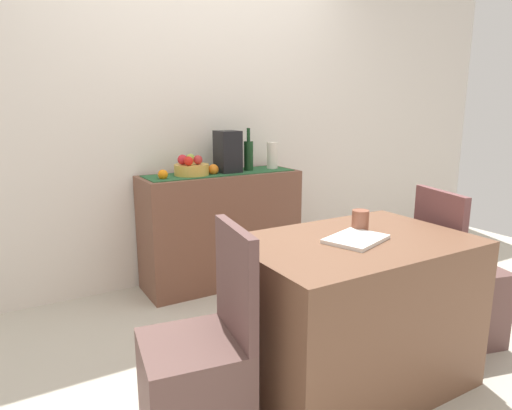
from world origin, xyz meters
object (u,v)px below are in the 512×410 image
chair_near_window (198,383)px  chair_by_corner (456,297)px  coffee_maker (228,152)px  coffee_cup (360,221)px  wine_bottle (249,155)px  open_book (356,239)px  sideboard_console (221,229)px  fruit_bowl (192,170)px  ceramic_vase (272,156)px  dining_table (352,312)px

chair_near_window → chair_by_corner: same height
coffee_maker → coffee_cup: bearing=-88.9°
wine_bottle → open_book: wine_bottle is taller
coffee_maker → chair_by_corner: coffee_maker is taller
sideboard_console → coffee_maker: (0.06, 0.00, 0.58)m
sideboard_console → wine_bottle: bearing=0.0°
wine_bottle → open_book: size_ratio=1.17×
coffee_maker → coffee_cup: coffee_maker is taller
coffee_maker → sideboard_console: bearing=180.0°
open_book → coffee_maker: bearing=66.7°
open_book → fruit_bowl: bearing=77.7°
coffee_maker → coffee_cup: size_ratio=2.98×
wine_bottle → coffee_maker: wine_bottle is taller
wine_bottle → ceramic_vase: size_ratio=1.55×
fruit_bowl → wine_bottle: (0.47, 0.00, 0.08)m
sideboard_console → ceramic_vase: 0.70m
wine_bottle → dining_table: size_ratio=0.30×
coffee_maker → chair_near_window: bearing=-121.1°
ceramic_vase → chair_by_corner: 1.68m
open_book → coffee_cup: (0.14, 0.12, 0.04)m
coffee_maker → dining_table: coffee_maker is taller
sideboard_console → fruit_bowl: size_ratio=4.83×
fruit_bowl → chair_near_window: fruit_bowl is taller
fruit_bowl → ceramic_vase: size_ratio=1.17×
sideboard_console → coffee_maker: 0.59m
coffee_maker → dining_table: 1.63m
wine_bottle → fruit_bowl: bearing=180.0°
chair_by_corner → chair_near_window: bearing=-179.8°
coffee_cup → open_book: bearing=-138.6°
fruit_bowl → chair_by_corner: size_ratio=0.28×
coffee_cup → chair_by_corner: 0.88m
coffee_maker → ceramic_vase: coffee_maker is taller
fruit_bowl → ceramic_vase: 0.69m
wine_bottle → dining_table: 1.64m
dining_table → open_book: (-0.02, -0.02, 0.38)m
fruit_bowl → ceramic_vase: bearing=0.0°
wine_bottle → chair_near_window: wine_bottle is taller
ceramic_vase → chair_by_corner: bearing=-77.7°
fruit_bowl → ceramic_vase: ceramic_vase is taller
wine_bottle → ceramic_vase: 0.22m
dining_table → chair_near_window: 0.82m
sideboard_console → coffee_maker: size_ratio=3.84×
dining_table → chair_by_corner: (0.81, 0.00, -0.10)m
sideboard_console → coffee_maker: bearing=0.0°
sideboard_console → fruit_bowl: bearing=180.0°
fruit_bowl → dining_table: 1.60m
sideboard_console → dining_table: bearing=-91.1°
coffee_maker → chair_by_corner: size_ratio=0.35×
wine_bottle → dining_table: bearing=-100.3°
open_book → chair_near_window: bearing=159.5°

